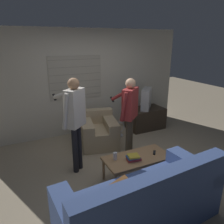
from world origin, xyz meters
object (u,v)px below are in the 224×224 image
book_stack (134,158)px  person_left_standing (75,115)px  spare_remote (154,153)px  couch_blue (142,204)px  coffee_table (137,159)px  tv (146,99)px  armchair_beige (98,131)px  person_right_standing (130,108)px  floor_fan (119,129)px  soda_can (115,156)px

book_stack → person_left_standing: bearing=133.1°
book_stack → spare_remote: book_stack is taller
couch_blue → book_stack: 0.91m
coffee_table → tv: tv is taller
armchair_beige → person_right_standing: bearing=130.5°
coffee_table → floor_fan: (0.56, 1.72, -0.21)m
armchair_beige → soda_can: armchair_beige is taller
person_right_standing → spare_remote: bearing=-129.9°
armchair_beige → book_stack: size_ratio=4.44×
couch_blue → soda_can: bearing=80.0°
person_left_standing → person_right_standing: size_ratio=1.07×
tv → person_left_standing: person_left_standing is taller
couch_blue → coffee_table: bearing=58.0°
person_left_standing → person_right_standing: person_left_standing is taller
couch_blue → person_left_standing: (-0.36, 1.60, 0.73)m
tv → person_right_standing: (-1.11, -1.04, 0.19)m
person_left_standing → spare_remote: (1.17, -0.73, -0.64)m
coffee_table → soda_can: (-0.37, 0.09, 0.10)m
person_right_standing → soda_can: 1.13m
soda_can → person_right_standing: bearing=47.1°
armchair_beige → person_left_standing: bearing=60.2°
coffee_table → person_left_standing: 1.30m
couch_blue → coffee_table: size_ratio=1.91×
couch_blue → person_left_standing: bearing=98.8°
spare_remote → floor_fan: 1.77m
tv → armchair_beige: bearing=-36.7°
floor_fan → book_stack: bearing=-110.7°
spare_remote → floor_fan: size_ratio=0.35×
couch_blue → book_stack: bearing=62.4°
person_left_standing → soda_can: size_ratio=13.50×
tv → book_stack: bearing=2.8°
couch_blue → floor_fan: (1.04, 2.60, -0.18)m
coffee_table → tv: (1.42, 1.86, 0.44)m
tv → spare_remote: size_ratio=4.81×
couch_blue → spare_remote: bearing=43.3°
couch_blue → tv: (1.90, 2.75, 0.48)m
coffee_table → spare_remote: spare_remote is taller
person_right_standing → floor_fan: (0.25, 0.89, -0.84)m
coffee_table → person_left_standing: size_ratio=0.66×
person_left_standing → couch_blue: bearing=-117.3°
coffee_table → book_stack: book_stack is taller
soda_can → floor_fan: (0.93, 1.62, -0.32)m
armchair_beige → tv: (1.49, 0.31, 0.52)m
armchair_beige → spare_remote: bearing=117.1°
person_right_standing → book_stack: (-0.42, -0.88, -0.54)m
couch_blue → soda_can: 1.00m
person_left_standing → soda_can: 0.97m
person_left_standing → tv: bearing=-12.9°
person_left_standing → floor_fan: bearing=-4.2°
person_left_standing → soda_can: (0.46, -0.62, -0.59)m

